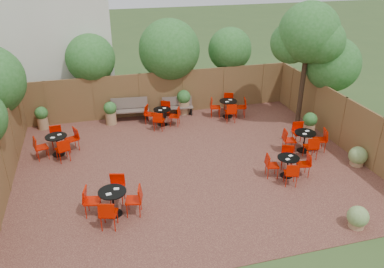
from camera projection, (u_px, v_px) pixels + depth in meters
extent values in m
plane|color=#354F23|center=(191.00, 166.00, 13.78)|extent=(80.00, 80.00, 0.00)
cube|color=#3D1C19|center=(191.00, 165.00, 13.78)|extent=(12.00, 10.00, 0.02)
cube|color=#54381F|center=(162.00, 93.00, 17.69)|extent=(12.00, 0.08, 2.00)
cube|color=#54381F|center=(3.00, 164.00, 11.93)|extent=(0.08, 10.00, 2.00)
cube|color=#54381F|center=(342.00, 122.00, 14.77)|extent=(0.08, 10.00, 2.00)
cube|color=beige|center=(52.00, 19.00, 17.93)|extent=(5.00, 4.00, 8.00)
sphere|color=#235B1D|center=(90.00, 58.00, 16.88)|extent=(2.14, 2.14, 2.14)
sphere|color=#235B1D|center=(169.00, 50.00, 17.54)|extent=(2.77, 2.77, 2.77)
sphere|color=#235B1D|center=(230.00, 49.00, 18.51)|extent=(2.07, 2.07, 2.07)
sphere|color=#235B1D|center=(333.00, 64.00, 15.92)|extent=(2.25, 2.25, 2.25)
cylinder|color=black|center=(303.00, 79.00, 16.03)|extent=(0.24, 0.24, 4.19)
sphere|color=#235B1D|center=(309.00, 32.00, 15.21)|extent=(2.41, 2.41, 2.41)
sphere|color=#235B1D|center=(291.00, 43.00, 15.64)|extent=(1.69, 1.69, 1.69)
sphere|color=#235B1D|center=(323.00, 41.00, 15.08)|extent=(1.76, 1.76, 1.76)
cube|color=brown|center=(130.00, 111.00, 17.16)|extent=(1.66, 0.65, 0.05)
cube|color=brown|center=(129.00, 103.00, 17.22)|extent=(1.62, 0.29, 0.49)
cube|color=black|center=(114.00, 118.00, 17.09)|extent=(0.11, 0.49, 0.43)
cube|color=black|center=(147.00, 114.00, 17.44)|extent=(0.11, 0.49, 0.43)
cube|color=brown|center=(178.00, 107.00, 17.70)|extent=(1.40, 0.57, 0.05)
cube|color=brown|center=(177.00, 101.00, 17.76)|extent=(1.37, 0.26, 0.41)
cube|color=black|center=(165.00, 113.00, 17.65)|extent=(0.10, 0.41, 0.36)
cube|color=black|center=(191.00, 110.00, 17.94)|extent=(0.10, 0.41, 0.36)
cylinder|color=black|center=(303.00, 150.00, 14.75)|extent=(0.46, 0.46, 0.03)
cylinder|color=black|center=(304.00, 142.00, 14.59)|extent=(0.05, 0.05, 0.73)
cylinder|color=black|center=(305.00, 133.00, 14.42)|extent=(0.79, 0.79, 0.03)
cube|color=white|center=(307.00, 131.00, 14.51)|extent=(0.16, 0.13, 0.02)
cube|color=white|center=(305.00, 134.00, 14.28)|extent=(0.16, 0.13, 0.02)
cylinder|color=black|center=(59.00, 154.00, 14.48)|extent=(0.45, 0.45, 0.03)
cylinder|color=black|center=(57.00, 145.00, 14.32)|extent=(0.05, 0.05, 0.72)
cylinder|color=black|center=(56.00, 136.00, 14.16)|extent=(0.78, 0.78, 0.03)
cube|color=white|center=(59.00, 135.00, 14.25)|extent=(0.16, 0.13, 0.02)
cube|color=white|center=(53.00, 138.00, 14.02)|extent=(0.16, 0.13, 0.02)
cylinder|color=black|center=(115.00, 214.00, 11.25)|extent=(0.47, 0.47, 0.03)
cylinder|color=black|center=(113.00, 203.00, 11.09)|extent=(0.05, 0.05, 0.74)
cylinder|color=black|center=(112.00, 192.00, 10.92)|extent=(0.81, 0.81, 0.03)
cube|color=white|center=(116.00, 189.00, 11.01)|extent=(0.18, 0.16, 0.02)
cube|color=white|center=(109.00, 194.00, 10.77)|extent=(0.18, 0.16, 0.02)
cylinder|color=black|center=(286.00, 175.00, 13.13)|extent=(0.42, 0.42, 0.03)
cylinder|color=black|center=(287.00, 167.00, 12.98)|extent=(0.05, 0.05, 0.67)
cylinder|color=black|center=(289.00, 158.00, 12.83)|extent=(0.73, 0.73, 0.03)
cube|color=white|center=(291.00, 156.00, 12.92)|extent=(0.16, 0.13, 0.01)
cube|color=white|center=(288.00, 159.00, 12.70)|extent=(0.16, 0.13, 0.01)
cylinder|color=black|center=(228.00, 116.00, 17.73)|extent=(0.46, 0.46, 0.03)
cylinder|color=black|center=(228.00, 109.00, 17.57)|extent=(0.05, 0.05, 0.73)
cylinder|color=black|center=(228.00, 101.00, 17.40)|extent=(0.79, 0.79, 0.03)
cube|color=white|center=(230.00, 100.00, 17.49)|extent=(0.16, 0.13, 0.02)
cube|color=white|center=(227.00, 102.00, 17.26)|extent=(0.16, 0.13, 0.02)
cylinder|color=black|center=(163.00, 124.00, 16.92)|extent=(0.43, 0.43, 0.03)
cylinder|color=black|center=(162.00, 117.00, 16.76)|extent=(0.05, 0.05, 0.69)
cylinder|color=black|center=(162.00, 109.00, 16.61)|extent=(0.75, 0.75, 0.03)
cube|color=white|center=(164.00, 108.00, 16.70)|extent=(0.16, 0.14, 0.01)
cube|color=white|center=(160.00, 110.00, 16.47)|extent=(0.16, 0.14, 0.01)
cylinder|color=#96704B|center=(111.00, 118.00, 16.90)|extent=(0.47, 0.47, 0.53)
sphere|color=#235B1D|center=(110.00, 108.00, 16.69)|extent=(0.56, 0.56, 0.56)
cylinder|color=#96704B|center=(184.00, 107.00, 17.95)|extent=(0.52, 0.52, 0.59)
sphere|color=#235B1D|center=(184.00, 97.00, 17.72)|extent=(0.62, 0.62, 0.62)
cylinder|color=#96704B|center=(43.00, 123.00, 16.46)|extent=(0.45, 0.45, 0.51)
sphere|color=#235B1D|center=(41.00, 113.00, 16.26)|extent=(0.54, 0.54, 0.54)
cylinder|color=#96704B|center=(309.00, 130.00, 15.78)|extent=(0.47, 0.47, 0.54)
sphere|color=#235B1D|center=(310.00, 119.00, 15.58)|extent=(0.56, 0.56, 0.56)
cylinder|color=#96704B|center=(356.00, 224.00, 10.71)|extent=(0.43, 0.43, 0.20)
sphere|color=olive|center=(358.00, 216.00, 10.61)|extent=(0.59, 0.59, 0.59)
cylinder|color=#96704B|center=(357.00, 162.00, 13.76)|extent=(0.47, 0.47, 0.21)
sphere|color=olive|center=(358.00, 155.00, 13.65)|extent=(0.64, 0.64, 0.64)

